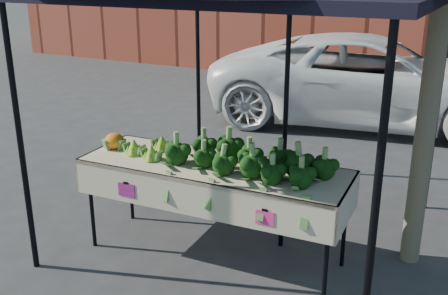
{
  "coord_description": "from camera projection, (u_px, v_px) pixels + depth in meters",
  "views": [
    {
      "loc": [
        2.06,
        -3.88,
        2.55
      ],
      "look_at": [
        -0.03,
        0.09,
        1.0
      ],
      "focal_mm": 42.28,
      "sensor_mm": 36.0,
      "label": 1
    }
  ],
  "objects": [
    {
      "name": "broccoli_heap",
      "position": [
        248.0,
        156.0,
        4.45
      ],
      "size": [
        1.47,
        0.57,
        0.27
      ],
      "primitive_type": "ellipsoid",
      "color": "black",
      "rests_on": "table"
    },
    {
      "name": "romanesco_cluster",
      "position": [
        150.0,
        143.0,
        4.87
      ],
      "size": [
        0.43,
        0.47,
        0.2
      ],
      "primitive_type": "ellipsoid",
      "color": "#98BE38",
      "rests_on": "table"
    },
    {
      "name": "table",
      "position": [
        214.0,
        211.0,
        4.77
      ],
      "size": [
        2.44,
        0.93,
        0.9
      ],
      "color": "beige",
      "rests_on": "ground"
    },
    {
      "name": "cauliflower_pair",
      "position": [
        114.0,
        139.0,
        5.01
      ],
      "size": [
        0.2,
        0.2,
        0.18
      ],
      "primitive_type": "ellipsoid",
      "color": "orange",
      "rests_on": "table"
    },
    {
      "name": "canopy",
      "position": [
        254.0,
        101.0,
        4.86
      ],
      "size": [
        3.16,
        3.16,
        2.74
      ],
      "primitive_type": null,
      "color": "black",
      "rests_on": "ground"
    },
    {
      "name": "ground",
      "position": [
        223.0,
        251.0,
        4.99
      ],
      "size": [
        90.0,
        90.0,
        0.0
      ],
      "primitive_type": "plane",
      "color": "#2D2D2F"
    }
  ]
}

